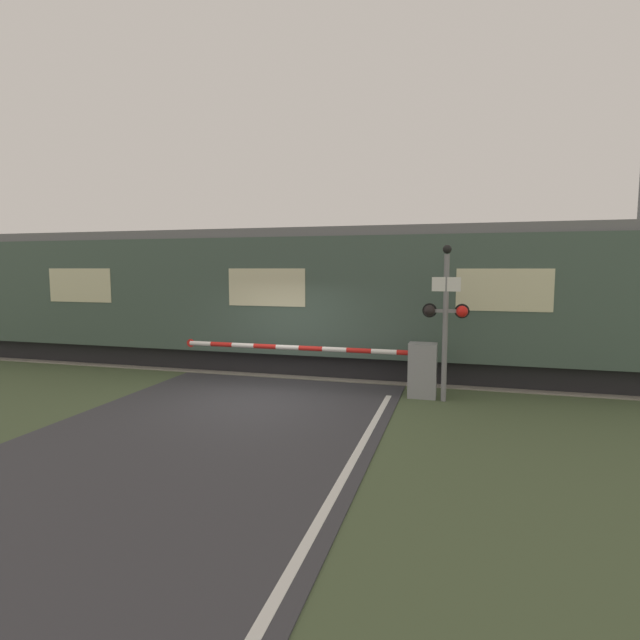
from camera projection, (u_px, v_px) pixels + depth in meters
ground_plane at (259, 400)px, 10.69m from camera, size 80.00×80.00×0.00m
track_bed at (309, 366)px, 14.22m from camera, size 36.00×3.20×0.13m
train at (287, 298)px, 14.20m from camera, size 20.73×3.09×3.83m
crossing_barrier at (399, 366)px, 10.96m from camera, size 6.04×0.44×1.19m
signal_post at (446, 313)px, 10.38m from camera, size 0.96×0.26×3.28m
catenary_pole at (640, 247)px, 13.71m from camera, size 0.20×1.90×6.47m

